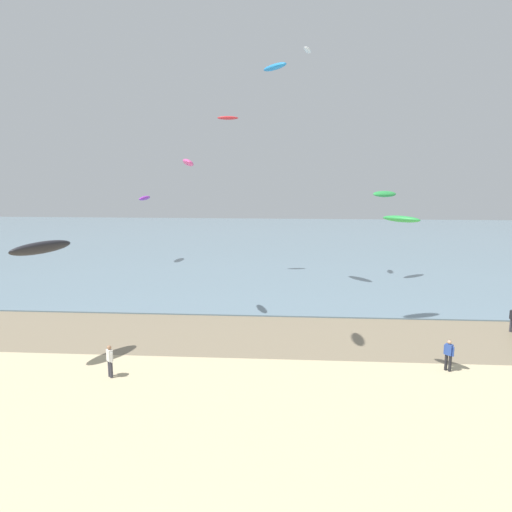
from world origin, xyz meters
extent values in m
cube|color=#84755B|center=(0.00, 21.00, 0.00)|extent=(120.00, 7.85, 0.01)
cube|color=slate|center=(0.00, 59.93, 0.05)|extent=(160.00, 70.00, 0.10)
cylinder|color=#232328|center=(10.77, 16.07, 0.44)|extent=(0.16, 0.16, 0.88)
cylinder|color=#232328|center=(10.62, 16.23, 0.44)|extent=(0.16, 0.16, 0.88)
cube|color=#2D4CA5|center=(10.69, 16.15, 1.18)|extent=(0.41, 0.41, 0.60)
sphere|color=tan|center=(10.69, 16.15, 1.60)|extent=(0.22, 0.22, 0.22)
cylinder|color=#2D4CA5|center=(10.86, 15.98, 1.13)|extent=(0.09, 0.09, 0.52)
cylinder|color=#2D4CA5|center=(10.53, 16.32, 1.13)|extent=(0.09, 0.09, 0.52)
cylinder|color=#383842|center=(-6.80, 14.09, 0.44)|extent=(0.16, 0.16, 0.88)
cylinder|color=#383842|center=(-6.95, 14.25, 0.44)|extent=(0.16, 0.16, 0.88)
cube|color=white|center=(-6.87, 14.17, 1.18)|extent=(0.41, 0.41, 0.60)
sphere|color=#9E7051|center=(-6.87, 14.17, 1.60)|extent=(0.22, 0.22, 0.22)
cylinder|color=white|center=(-6.71, 14.00, 1.13)|extent=(0.09, 0.09, 0.52)
cylinder|color=white|center=(-7.04, 14.35, 1.13)|extent=(0.09, 0.09, 0.52)
cylinder|color=#383842|center=(16.85, 22.78, 0.44)|extent=(0.16, 0.16, 0.88)
cylinder|color=black|center=(16.79, 22.89, 1.13)|extent=(0.09, 0.09, 0.52)
ellipsoid|color=green|center=(7.60, 15.06, 8.17)|extent=(1.91, 1.77, 0.40)
ellipsoid|color=#2384D1|center=(0.91, 32.66, 18.77)|extent=(2.62, 3.06, 0.69)
ellipsoid|color=green|center=(11.06, 36.91, 8.30)|extent=(2.96, 2.60, 0.78)
ellipsoid|color=red|center=(-3.66, 38.03, 15.34)|extent=(2.05, 0.93, 0.38)
ellipsoid|color=purple|center=(-13.79, 43.92, 7.42)|extent=(1.11, 2.78, 0.70)
ellipsoid|color=white|center=(3.64, 35.82, 20.76)|extent=(0.98, 2.06, 0.48)
ellipsoid|color=#E54C99|center=(-4.60, 23.87, 10.99)|extent=(1.50, 2.51, 0.69)
ellipsoid|color=black|center=(-10.75, 15.49, 6.49)|extent=(2.77, 3.71, 1.03)
camera|label=1|loc=(2.15, -8.30, 10.50)|focal=33.47mm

